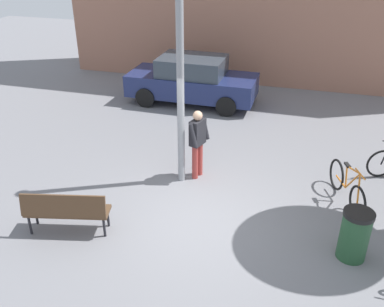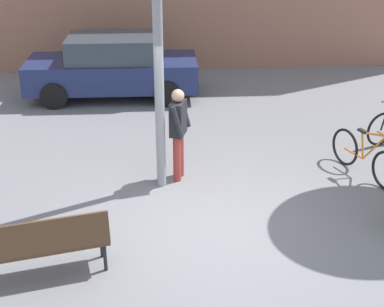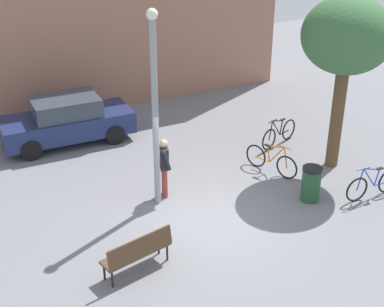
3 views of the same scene
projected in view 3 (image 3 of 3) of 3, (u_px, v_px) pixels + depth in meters
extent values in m
plane|color=slate|center=(212.00, 219.00, 13.64)|extent=(36.00, 36.00, 0.00)
cylinder|color=gray|center=(155.00, 118.00, 13.29)|extent=(0.16, 0.16, 4.86)
sphere|color=#F2EACC|center=(152.00, 14.00, 12.17)|extent=(0.28, 0.28, 0.28)
cylinder|color=#9E3833|center=(164.00, 180.00, 14.59)|extent=(0.14, 0.14, 0.85)
cylinder|color=#9E3833|center=(165.00, 183.00, 14.41)|extent=(0.14, 0.14, 0.85)
cube|color=#232328|center=(164.00, 158.00, 14.18)|extent=(0.33, 0.45, 0.60)
sphere|color=tan|center=(164.00, 144.00, 14.00)|extent=(0.22, 0.22, 0.22)
cylinder|color=#232328|center=(165.00, 152.00, 14.39)|extent=(0.25, 0.16, 0.55)
cylinder|color=#232328|center=(167.00, 161.00, 13.95)|extent=(0.25, 0.16, 0.55)
cube|color=#513823|center=(136.00, 253.00, 11.61)|extent=(1.66, 0.79, 0.06)
cube|color=#513823|center=(141.00, 247.00, 11.37)|extent=(1.59, 0.48, 0.44)
cylinder|color=black|center=(104.00, 271.00, 11.42)|extent=(0.05, 0.05, 0.42)
cylinder|color=black|center=(159.00, 246.00, 12.24)|extent=(0.05, 0.05, 0.42)
cylinder|color=black|center=(112.00, 279.00, 11.20)|extent=(0.05, 0.05, 0.42)
cylinder|color=black|center=(167.00, 252.00, 12.02)|extent=(0.05, 0.05, 0.42)
cylinder|color=brown|center=(337.00, 118.00, 15.65)|extent=(0.37, 0.37, 3.08)
ellipsoid|color=#3A673B|center=(347.00, 35.00, 14.58)|extent=(2.52, 2.52, 2.15)
torus|color=black|center=(357.00, 190.00, 14.25)|extent=(0.71, 0.06, 0.71)
cylinder|color=blue|center=(369.00, 177.00, 14.27)|extent=(0.50, 0.05, 0.64)
cylinder|color=blue|center=(372.00, 169.00, 14.18)|extent=(0.58, 0.05, 0.18)
cylinder|color=blue|center=(377.00, 178.00, 14.41)|extent=(0.14, 0.04, 0.48)
cylinder|color=blue|center=(381.00, 184.00, 14.59)|extent=(0.50, 0.05, 0.04)
cylinder|color=blue|center=(360.00, 180.00, 14.15)|extent=(0.17, 0.04, 0.63)
cube|color=black|center=(380.00, 169.00, 14.31)|extent=(0.20, 0.08, 0.04)
cylinder|color=blue|center=(364.00, 169.00, 14.04)|extent=(0.44, 0.04, 0.03)
torus|color=black|center=(269.00, 139.00, 17.12)|extent=(0.68, 0.29, 0.71)
torus|color=black|center=(289.00, 129.00, 17.83)|extent=(0.68, 0.29, 0.71)
cylinder|color=black|center=(276.00, 128.00, 17.23)|extent=(0.48, 0.20, 0.64)
cylinder|color=black|center=(278.00, 121.00, 17.16)|extent=(0.56, 0.23, 0.18)
cylinder|color=black|center=(281.00, 128.00, 17.45)|extent=(0.14, 0.08, 0.48)
cylinder|color=black|center=(284.00, 132.00, 17.68)|extent=(0.48, 0.20, 0.04)
cylinder|color=black|center=(271.00, 131.00, 17.03)|extent=(0.17, 0.09, 0.63)
cube|color=black|center=(283.00, 120.00, 17.36)|extent=(0.22, 0.14, 0.04)
cylinder|color=black|center=(273.00, 121.00, 16.94)|extent=(0.42, 0.18, 0.03)
torus|color=black|center=(287.00, 167.00, 15.39)|extent=(0.30, 0.68, 0.71)
torus|color=black|center=(256.00, 156.00, 16.06)|extent=(0.30, 0.68, 0.71)
cylinder|color=orange|center=(277.00, 155.00, 15.49)|extent=(0.21, 0.48, 0.64)
cylinder|color=orange|center=(276.00, 147.00, 15.42)|extent=(0.24, 0.55, 0.18)
cylinder|color=orange|center=(269.00, 154.00, 15.70)|extent=(0.08, 0.14, 0.48)
cylinder|color=orange|center=(263.00, 159.00, 15.92)|extent=(0.21, 0.48, 0.04)
cylinder|color=orange|center=(286.00, 158.00, 15.31)|extent=(0.09, 0.17, 0.63)
cube|color=black|center=(268.00, 145.00, 15.61)|extent=(0.15, 0.22, 0.04)
cylinder|color=orange|center=(285.00, 147.00, 15.21)|extent=(0.18, 0.42, 0.03)
cube|color=navy|center=(67.00, 125.00, 17.53)|extent=(4.22, 1.75, 0.70)
cube|color=#333D47|center=(65.00, 107.00, 17.25)|extent=(2.12, 1.59, 0.60)
cylinder|color=black|center=(101.00, 118.00, 18.84)|extent=(0.64, 0.23, 0.64)
cylinder|color=black|center=(115.00, 135.00, 17.55)|extent=(0.64, 0.23, 0.64)
cylinder|color=black|center=(22.00, 131.00, 17.78)|extent=(0.64, 0.23, 0.64)
cylinder|color=black|center=(31.00, 150.00, 16.49)|extent=(0.64, 0.23, 0.64)
cylinder|color=#234C2D|center=(311.00, 185.00, 14.28)|extent=(0.51, 0.51, 0.90)
cylinder|color=black|center=(313.00, 169.00, 14.06)|extent=(0.53, 0.53, 0.08)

